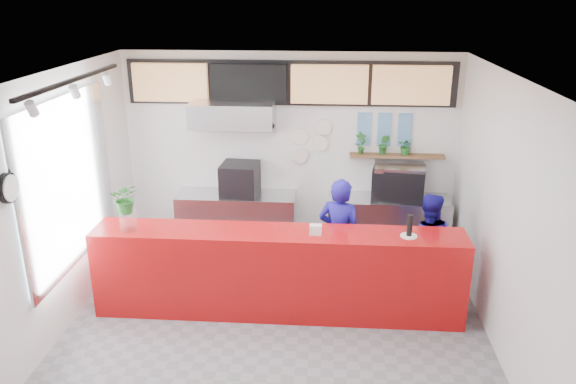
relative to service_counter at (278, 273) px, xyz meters
The scene contains 45 objects.
floor 0.68m from the service_counter, 90.00° to the right, with size 5.00×5.00×0.00m, color slate.
ceiling 2.48m from the service_counter, 90.00° to the right, with size 5.00×5.00×0.00m, color silver.
wall_back 2.30m from the service_counter, 90.00° to the left, with size 5.00×5.00×0.00m, color white.
wall_left 2.70m from the service_counter, behind, with size 5.00×5.00×0.00m, color white.
wall_right 2.70m from the service_counter, ahead, with size 5.00×5.00×0.00m, color white.
service_counter is the anchor object (origin of this frame).
cream_band 2.93m from the service_counter, 90.00° to the left, with size 5.00×0.02×0.80m, color beige.
prep_bench 1.97m from the service_counter, 113.96° to the left, with size 1.80×0.60×0.90m, color #B2B5BA.
panini_oven 2.03m from the service_counter, 112.26° to the left, with size 0.54×0.54×0.48m, color black.
extraction_hood 2.50m from the service_counter, 114.57° to the left, with size 1.20×0.70×0.35m, color #B2B5BA.
hood_lip 2.38m from the service_counter, 114.57° to the left, with size 1.20×0.70×0.08m, color #B2B5BA.
right_bench 2.35m from the service_counter, 50.19° to the left, with size 1.80×0.60×0.90m, color #B2B5BA.
espresso_machine 2.50m from the service_counter, 47.92° to the left, with size 0.75×0.53×0.48m, color black.
espresso_tray 2.56m from the service_counter, 47.92° to the left, with size 0.72×0.50×0.07m, color #ABADB3.
herb_shelf 2.73m from the service_counter, 51.34° to the left, with size 1.40×0.18×0.04m, color brown.
menu_board_far_left 3.31m from the service_counter, 131.47° to the left, with size 1.10×0.10×0.55m, color tan.
menu_board_mid_left 2.88m from the service_counter, 106.59° to the left, with size 1.10×0.10×0.55m, color black.
menu_board_mid_right 2.87m from the service_counter, 73.94° to the left, with size 1.10×0.10×0.55m, color tan.
menu_board_far_right 3.30m from the service_counter, 48.86° to the left, with size 1.10×0.10×0.55m, color tan.
soffit 2.87m from the service_counter, 90.00° to the left, with size 4.80×0.04×0.65m, color black.
window_pane 2.73m from the service_counter, behind, with size 0.04×2.20×1.90m, color silver.
window_frame 2.71m from the service_counter, behind, with size 0.03×2.30×2.00m, color #B2B5BA.
wall_clock_rim 3.16m from the service_counter, 152.15° to the right, with size 0.30×0.30×0.05m, color black.
wall_clock_face 3.14m from the service_counter, 151.85° to the right, with size 0.26×0.26×0.02m, color white.
track_rail 3.21m from the service_counter, 169.22° to the right, with size 0.05×2.40×0.04m, color black.
dec_plate_a 2.40m from the service_counter, 85.86° to the left, with size 0.24×0.24×0.03m, color silver.
dec_plate_b 2.39m from the service_counter, 77.74° to the left, with size 0.24×0.24×0.03m, color silver.
dec_plate_c 2.26m from the service_counter, 85.86° to the left, with size 0.24×0.24×0.03m, color silver.
dec_plate_d 2.52m from the service_counter, 76.42° to the left, with size 0.24×0.24×0.03m, color silver.
photo_frame_a 2.76m from the service_counter, 62.13° to the left, with size 0.20×0.02×0.25m, color #598CBF.
photo_frame_b 2.90m from the service_counter, 56.06° to the left, with size 0.20×0.02×0.25m, color #598CBF.
photo_frame_c 3.05m from the service_counter, 50.74° to the left, with size 0.20×0.02×0.25m, color #598CBF.
photo_frame_d 2.64m from the service_counter, 62.13° to the left, with size 0.20×0.02×0.25m, color #598CBF.
photo_frame_e 2.78m from the service_counter, 56.06° to the left, with size 0.20×0.02×0.25m, color #598CBF.
photo_frame_f 2.94m from the service_counter, 50.74° to the left, with size 0.20×0.02×0.25m, color #598CBF.
staff_center 0.98m from the service_counter, 37.93° to the left, with size 0.58×0.38×1.59m, color navy.
staff_right 2.00m from the service_counter, 18.58° to the left, with size 0.68×0.53×1.40m, color navy.
herb_a 2.53m from the service_counter, 62.05° to the left, with size 0.17×0.12×0.33m, color #236222.
herb_b 2.69m from the service_counter, 54.99° to the left, with size 0.17×0.14×0.31m, color #236222.
herb_c 2.86m from the service_counter, 49.15° to the left, with size 0.24×0.21×0.26m, color #236222.
glass_vase 1.92m from the service_counter, behind, with size 0.20×0.20×0.24m, color silver.
basil_vase 2.04m from the service_counter, behind, with size 0.34×0.29×0.38m, color #236222.
napkin_holder 0.76m from the service_counter, ahead, with size 0.14×0.09×0.12m, color silver.
white_plate 1.64m from the service_counter, ahead, with size 0.20×0.20×0.01m, color silver.
pepper_mill 1.70m from the service_counter, ahead, with size 0.07×0.07×0.26m, color black.
Camera 1 is at (0.57, -5.72, 3.83)m, focal length 35.00 mm.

